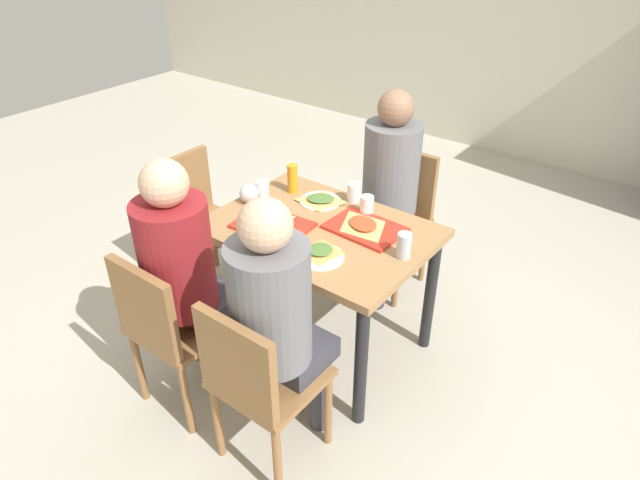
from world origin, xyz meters
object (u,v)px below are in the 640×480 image
object	(u,v)px
chair_near_left	(168,325)
pizza_slice_d	(320,251)
main_table	(320,245)
person_in_brown_jacket	(277,313)
plastic_cup_c	(263,190)
paper_plate_center	(320,201)
paper_plate_near_edge	(320,257)
chair_left_end	(198,214)
tray_red_near	(273,225)
chair_near_right	(256,379)
tray_red_far	(365,228)
foil_bundle	(249,194)
pizza_slice_b	(363,225)
pizza_slice_c	(321,199)
plastic_cup_a	(354,192)
person_in_red	(185,265)
person_far_side	(387,181)
plastic_cup_d	(367,205)
chair_far_side	(397,209)
plastic_cup_b	(280,250)
soda_can	(404,246)
condiment_bottle	(293,179)
pizza_slice_a	(269,222)

from	to	relation	value
chair_near_left	pizza_slice_d	bearing A→B (deg)	54.76
main_table	person_in_brown_jacket	bearing A→B (deg)	-66.89
plastic_cup_c	paper_plate_center	bearing A→B (deg)	29.92
person_in_brown_jacket	paper_plate_near_edge	distance (m)	0.43
chair_left_end	tray_red_near	xyz separation A→B (m)	(0.73, -0.14, 0.25)
chair_near_left	plastic_cup_c	bearing A→B (deg)	101.02
chair_near_right	chair_near_left	bearing A→B (deg)	180.00
chair_near_right	paper_plate_near_edge	world-z (taller)	chair_near_right
pizza_slice_d	tray_red_far	bearing A→B (deg)	81.59
pizza_slice_d	plastic_cup_c	distance (m)	0.63
pizza_slice_d	foil_bundle	bearing A→B (deg)	164.46
chair_left_end	pizza_slice_d	size ratio (longest dim) A/B	3.78
tray_red_near	pizza_slice_b	size ratio (longest dim) A/B	1.24
paper_plate_center	pizza_slice_c	distance (m)	0.01
plastic_cup_a	person_in_red	bearing A→B (deg)	-104.16
pizza_slice_c	chair_near_left	bearing A→B (deg)	-96.65
chair_near_left	paper_plate_near_edge	bearing A→B (deg)	52.33
person_far_side	tray_red_far	size ratio (longest dim) A/B	3.51
chair_left_end	person_far_side	bearing A→B (deg)	34.38
chair_near_left	pizza_slice_b	distance (m)	1.03
pizza_slice_c	plastic_cup_a	distance (m)	0.18
pizza_slice_d	plastic_cup_d	bearing A→B (deg)	94.69
tray_red_near	plastic_cup_c	xyz separation A→B (m)	(-0.24, 0.19, 0.04)
chair_near_left	plastic_cup_a	distance (m)	1.16
chair_far_side	pizza_slice_c	world-z (taller)	chair_far_side
chair_near_left	person_in_red	world-z (taller)	person_in_red
plastic_cup_c	person_in_brown_jacket	bearing A→B (deg)	-44.55
tray_red_far	plastic_cup_b	distance (m)	0.48
pizza_slice_b	soda_can	distance (m)	0.30
paper_plate_center	soda_can	world-z (taller)	soda_can
plastic_cup_b	paper_plate_near_edge	bearing A→B (deg)	40.81
pizza_slice_b	condiment_bottle	bearing A→B (deg)	169.40
person_in_brown_jacket	chair_near_right	bearing A→B (deg)	-90.00
person_in_red	foil_bundle	xyz separation A→B (m)	(-0.19, 0.61, 0.04)
plastic_cup_b	soda_can	world-z (taller)	soda_can
person_in_red	pizza_slice_b	world-z (taller)	person_in_red
chair_near_left	tray_red_far	world-z (taller)	chair_near_left
tray_red_far	plastic_cup_c	distance (m)	0.62
tray_red_far	chair_near_left	bearing A→B (deg)	-117.29
pizza_slice_c	condiment_bottle	distance (m)	0.21
paper_plate_near_edge	plastic_cup_b	world-z (taller)	plastic_cup_b
chair_left_end	plastic_cup_d	xyz separation A→B (m)	(1.03, 0.25, 0.29)
tray_red_near	condiment_bottle	world-z (taller)	condiment_bottle
main_table	pizza_slice_c	xyz separation A→B (m)	(-0.15, 0.21, 0.12)
chair_near_left	pizza_slice_c	world-z (taller)	chair_near_left
person_in_brown_jacket	paper_plate_center	xyz separation A→B (m)	(-0.43, 0.84, -0.00)
chair_far_side	plastic_cup_c	distance (m)	0.88
pizza_slice_a	chair_far_side	bearing A→B (deg)	77.34
person_in_brown_jacket	condiment_bottle	world-z (taller)	person_in_brown_jacket
chair_far_side	tray_red_near	distance (m)	0.96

